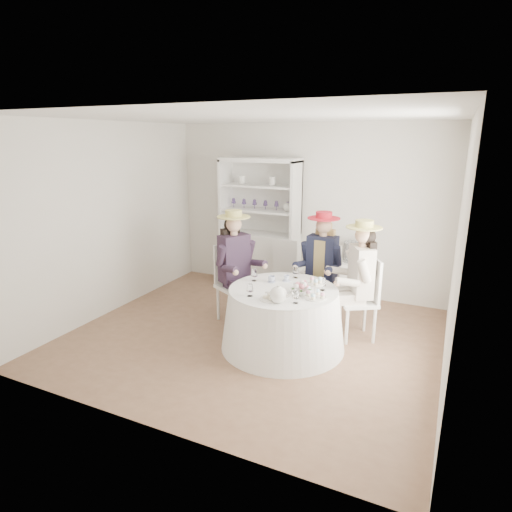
% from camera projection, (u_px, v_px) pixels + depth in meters
% --- Properties ---
extents(ground, '(4.50, 4.50, 0.00)m').
position_uv_depth(ground, '(253.00, 336.00, 5.51)').
color(ground, brown).
rests_on(ground, ground).
extents(ceiling, '(4.50, 4.50, 0.00)m').
position_uv_depth(ceiling, '(252.00, 117.00, 4.79)').
color(ceiling, white).
rests_on(ceiling, wall_back).
extents(wall_back, '(4.50, 0.00, 4.50)m').
position_uv_depth(wall_back, '(306.00, 210.00, 6.90)').
color(wall_back, silver).
rests_on(wall_back, ground).
extents(wall_front, '(4.50, 0.00, 4.50)m').
position_uv_depth(wall_front, '(145.00, 284.00, 3.41)').
color(wall_front, silver).
rests_on(wall_front, ground).
extents(wall_left, '(0.00, 4.50, 4.50)m').
position_uv_depth(wall_left, '(110.00, 219.00, 6.07)').
color(wall_left, silver).
rests_on(wall_left, ground).
extents(wall_right, '(0.00, 4.50, 4.50)m').
position_uv_depth(wall_right, '(457.00, 255.00, 4.24)').
color(wall_right, silver).
rests_on(wall_right, ground).
extents(tea_table, '(1.50, 1.50, 0.75)m').
position_uv_depth(tea_table, '(283.00, 318.00, 5.15)').
color(tea_table, white).
rests_on(tea_table, ground).
extents(hutch, '(1.42, 0.83, 2.17)m').
position_uv_depth(hutch, '(260.00, 244.00, 7.09)').
color(hutch, silver).
rests_on(hutch, ground).
extents(side_table, '(0.53, 0.53, 0.66)m').
position_uv_depth(side_table, '(351.00, 282.00, 6.58)').
color(side_table, silver).
rests_on(side_table, ground).
extents(hatbox, '(0.38, 0.38, 0.30)m').
position_uv_depth(hatbox, '(353.00, 252.00, 6.45)').
color(hatbox, black).
rests_on(hatbox, side_table).
extents(guest_left, '(0.66, 0.60, 1.56)m').
position_uv_depth(guest_left, '(235.00, 260.00, 5.75)').
color(guest_left, silver).
rests_on(guest_left, ground).
extents(guest_mid, '(0.56, 0.58, 1.53)m').
position_uv_depth(guest_mid, '(321.00, 260.00, 5.79)').
color(guest_mid, silver).
rests_on(guest_mid, ground).
extents(guest_right, '(0.65, 0.60, 1.53)m').
position_uv_depth(guest_right, '(359.00, 273.00, 5.26)').
color(guest_right, silver).
rests_on(guest_right, ground).
extents(spare_chair, '(0.42, 0.42, 0.99)m').
position_uv_depth(spare_chair, '(288.00, 267.00, 6.65)').
color(spare_chair, silver).
rests_on(spare_chair, ground).
extents(teacup_a, '(0.10, 0.10, 0.07)m').
position_uv_depth(teacup_a, '(272.00, 279.00, 5.29)').
color(teacup_a, white).
rests_on(teacup_a, tea_table).
extents(teacup_b, '(0.09, 0.09, 0.07)m').
position_uv_depth(teacup_b, '(287.00, 279.00, 5.32)').
color(teacup_b, white).
rests_on(teacup_b, tea_table).
extents(teacup_c, '(0.08, 0.08, 0.06)m').
position_uv_depth(teacup_c, '(307.00, 288.00, 4.99)').
color(teacup_c, white).
rests_on(teacup_c, tea_table).
extents(flower_bowl, '(0.24, 0.24, 0.05)m').
position_uv_depth(flower_bowl, '(298.00, 292.00, 4.89)').
color(flower_bowl, white).
rests_on(flower_bowl, tea_table).
extents(flower_arrangement, '(0.17, 0.16, 0.06)m').
position_uv_depth(flower_arrangement, '(301.00, 285.00, 4.94)').
color(flower_arrangement, '#E27183').
rests_on(flower_arrangement, tea_table).
extents(table_teapot, '(0.27, 0.19, 0.20)m').
position_uv_depth(table_teapot, '(279.00, 295.00, 4.62)').
color(table_teapot, white).
rests_on(table_teapot, tea_table).
extents(sandwich_plate, '(0.24, 0.24, 0.05)m').
position_uv_depth(sandwich_plate, '(271.00, 298.00, 4.73)').
color(sandwich_plate, white).
rests_on(sandwich_plate, tea_table).
extents(cupcake_stand, '(0.25, 0.25, 0.23)m').
position_uv_depth(cupcake_stand, '(315.00, 291.00, 4.75)').
color(cupcake_stand, white).
rests_on(cupcake_stand, tea_table).
extents(stemware_set, '(0.95, 0.92, 0.15)m').
position_uv_depth(stemware_set, '(284.00, 283.00, 5.03)').
color(stemware_set, white).
rests_on(stemware_set, tea_table).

